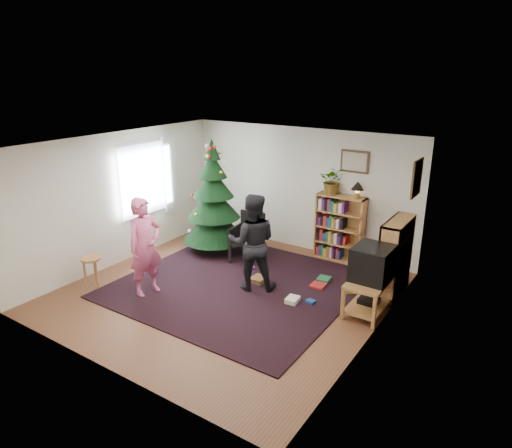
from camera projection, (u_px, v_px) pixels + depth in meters
The scene contains 23 objects.
floor at pixel (227, 292), 7.72m from camera, with size 5.00×5.00×0.00m, color brown.
ceiling at pixel (224, 144), 6.91m from camera, with size 5.00×5.00×0.00m, color white.
wall_back at pixel (299, 189), 9.29m from camera, with size 5.00×0.02×2.50m, color silver.
wall_front at pixel (97, 279), 5.34m from camera, with size 5.00×0.02×2.50m, color silver.
wall_left at pixel (120, 199), 8.62m from camera, with size 0.02×5.00×2.50m, color silver.
wall_right at pixel (377, 255), 6.01m from camera, with size 0.02×5.00×2.50m, color silver.
rug at pixel (237, 285), 7.95m from camera, with size 3.80×3.60×0.02m, color black.
window_pane at pixel (144, 180), 8.99m from camera, with size 0.04×1.20×1.40m, color silver.
curtain at pixel (170, 174), 9.52m from camera, with size 0.06×0.35×1.60m, color silver.
picture_back at pixel (355, 161), 8.44m from camera, with size 0.55×0.03×0.42m.
picture_right at pixel (417, 178), 7.18m from camera, with size 0.03×0.50×0.60m.
christmas_tree at pixel (214, 206), 9.17m from camera, with size 1.28×1.28×2.32m.
bookshelf_back at pixel (340, 227), 8.84m from camera, with size 0.95×0.30×1.30m.
bookshelf_right at pixel (395, 257), 7.46m from camera, with size 0.30×0.95×1.30m.
tv_stand at pixel (370, 292), 7.02m from camera, with size 0.54×0.98×0.55m.
crt_tv at pixel (372, 263), 6.86m from camera, with size 0.55×0.60×0.52m.
armchair at pixel (250, 235), 8.83m from camera, with size 0.57×0.57×0.97m.
stool at pixel (91, 264), 7.75m from camera, with size 0.33×0.33×0.55m.
person_standing at pixel (145, 247), 7.44m from camera, with size 0.60×0.40×1.66m, color #CF537D.
person_by_chair at pixel (252, 243), 7.59m from camera, with size 0.81×0.63×1.68m, color black.
potted_plant at pixel (333, 181), 8.65m from camera, with size 0.48×0.42×0.53m, color gray.
table_lamp at pixel (358, 187), 8.40m from camera, with size 0.24×0.24×0.32m.
floor_clutter at pixel (300, 286), 7.84m from camera, with size 2.12×1.19×0.08m.
Camera 1 is at (4.22, -5.51, 3.60)m, focal length 32.00 mm.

